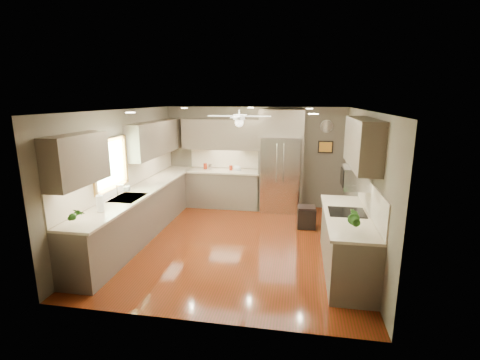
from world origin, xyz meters
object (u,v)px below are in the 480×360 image
(microwave, at_px, (356,177))
(stool, at_px, (306,217))
(canister_a, at_px, (205,166))
(potted_plant_left, at_px, (74,215))
(canister_b, at_px, (210,167))
(potted_plant_right, at_px, (354,218))
(canister_d, at_px, (231,168))
(bowl, at_px, (237,170))
(refrigerator, at_px, (281,163))
(soap_bottle, at_px, (128,188))
(paper_towel, at_px, (100,203))

(microwave, distance_m, stool, 2.10)
(canister_a, height_order, potted_plant_left, potted_plant_left)
(canister_b, xyz_separation_m, potted_plant_right, (2.98, -3.75, 0.11))
(canister_d, height_order, bowl, canister_d)
(canister_d, height_order, microwave, microwave)
(potted_plant_left, xyz_separation_m, refrigerator, (2.66, 4.13, 0.08))
(canister_a, xyz_separation_m, microwave, (3.25, -2.80, 0.46))
(potted_plant_left, relative_size, bowl, 1.60)
(soap_bottle, relative_size, potted_plant_right, 0.54)
(potted_plant_right, distance_m, paper_towel, 3.85)
(canister_b, relative_size, soap_bottle, 0.72)
(canister_d, xyz_separation_m, stool, (1.88, -1.25, -0.76))
(potted_plant_left, xyz_separation_m, stool, (3.29, 2.97, -0.87))
(microwave, height_order, paper_towel, microwave)
(canister_d, relative_size, paper_towel, 0.45)
(canister_d, distance_m, paper_towel, 3.85)
(canister_a, xyz_separation_m, paper_towel, (-0.73, -3.59, 0.06))
(potted_plant_left, distance_m, stool, 4.52)
(canister_d, xyz_separation_m, potted_plant_left, (-1.41, -4.22, 0.11))
(refrigerator, xyz_separation_m, stool, (0.63, -1.16, -0.95))
(potted_plant_left, height_order, bowl, potted_plant_left)
(refrigerator, xyz_separation_m, paper_towel, (-2.65, -3.50, -0.11))
(canister_a, xyz_separation_m, stool, (2.55, -1.25, -0.78))
(microwave, bearing_deg, bowl, 131.27)
(bowl, xyz_separation_m, microwave, (2.41, -2.75, 0.51))
(soap_bottle, distance_m, stool, 3.69)
(stool, height_order, paper_towel, paper_towel)
(refrigerator, bearing_deg, stool, -61.51)
(soap_bottle, relative_size, paper_towel, 0.71)
(canister_a, distance_m, refrigerator, 1.93)
(canister_d, xyz_separation_m, paper_towel, (-1.40, -3.59, 0.08))
(canister_a, bearing_deg, potted_plant_right, -50.34)
(canister_b, relative_size, paper_towel, 0.51)
(potted_plant_left, height_order, stool, potted_plant_left)
(microwave, bearing_deg, potted_plant_right, -97.69)
(potted_plant_left, bearing_deg, canister_b, 78.30)
(potted_plant_left, relative_size, paper_towel, 1.18)
(canister_d, distance_m, bowl, 0.18)
(refrigerator, relative_size, stool, 5.32)
(canister_a, relative_size, canister_b, 1.02)
(canister_d, relative_size, soap_bottle, 0.63)
(refrigerator, height_order, stool, refrigerator)
(canister_a, bearing_deg, stool, -26.08)
(refrigerator, relative_size, microwave, 4.45)
(canister_a, relative_size, bowl, 0.71)
(soap_bottle, bearing_deg, microwave, -4.39)
(canister_b, bearing_deg, canister_a, 177.89)
(bowl, bearing_deg, paper_towel, -113.85)
(bowl, distance_m, paper_towel, 3.88)
(potted_plant_right, bearing_deg, soap_bottle, 162.11)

